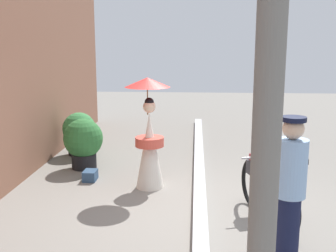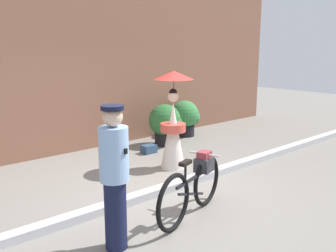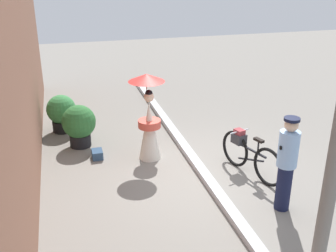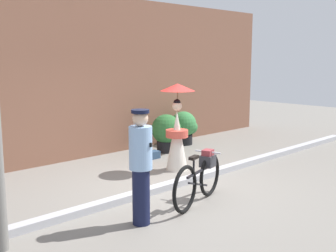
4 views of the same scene
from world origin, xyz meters
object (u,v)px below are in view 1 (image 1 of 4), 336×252
Objects in this scene: potted_plant_by_door at (84,141)px; potted_plant_small at (80,132)px; person_officer at (290,189)px; person_with_parasol at (149,134)px; utility_pole at (270,55)px; backpack_on_pavement at (91,175)px; bicycle_near_officer at (265,189)px.

potted_plant_by_door reaches higher than potted_plant_small.
person_officer is 3.11m from person_with_parasol.
utility_pole is at bearing -164.49° from person_with_parasol.
person_with_parasol is at bearing -103.93° from backpack_on_pavement.
person_with_parasol reaches higher than potted_plant_small.
bicycle_near_officer is 3.27m from backpack_on_pavement.
utility_pole reaches higher than backpack_on_pavement.
person_with_parasol reaches higher than bicycle_near_officer.
potted_plant_small is at bearing 19.93° from potted_plant_by_door.
backpack_on_pavement is at bearing 46.05° from person_officer.
backpack_on_pavement is (1.50, 2.89, -0.35)m from bicycle_near_officer.
person_officer is 2.44m from utility_pole.
person_with_parasol is 4.78m from utility_pole.
potted_plant_by_door is at bearing -160.07° from potted_plant_small.
potted_plant_small reaches higher than backpack_on_pavement.
person_officer is 0.90× the size of person_with_parasol.
utility_pole reaches higher than potted_plant_by_door.
utility_pole is (-4.38, -1.22, 1.47)m from person_with_parasol.
person_with_parasol is 2.76m from potted_plant_small.
utility_pole is at bearing 162.24° from person_officer.
person_officer is (-1.32, -0.03, 0.47)m from bicycle_near_officer.
person_with_parasol is at bearing -139.19° from potted_plant_small.
potted_plant_small is 0.20× the size of utility_pole.
bicycle_near_officer is 0.89× the size of person_with_parasol.
potted_plant_small is 3.03× the size of backpack_on_pavement.
person_officer reaches higher than potted_plant_small.
person_officer is 0.36× the size of utility_pole.
person_officer is 1.81× the size of potted_plant_small.
potted_plant_by_door reaches higher than bicycle_near_officer.
bicycle_near_officer is 0.35× the size of utility_pole.
potted_plant_by_door is 1.05× the size of potted_plant_small.
person_with_parasol is at bearing 55.54° from bicycle_near_officer.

